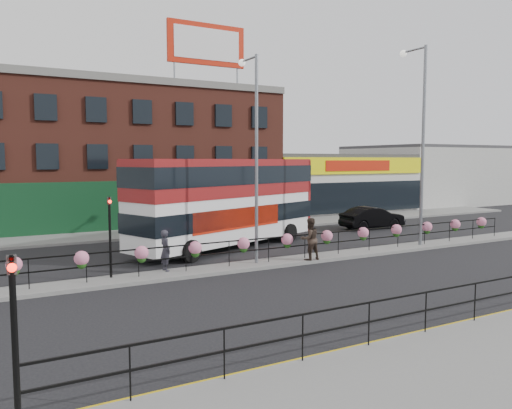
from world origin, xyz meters
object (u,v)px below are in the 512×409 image
lamp_column_west (254,141)px  pedestrian_b (310,239)px  pedestrian_a (165,250)px  lamp_column_east (420,128)px  car (372,218)px  double_decker_bus (228,194)px

lamp_column_west → pedestrian_b: bearing=-18.6°
pedestrian_a → lamp_column_east: (14.36, -0.23, 5.51)m
car → lamp_column_east: 9.28m
double_decker_bus → pedestrian_b: (1.60, -5.43, -1.84)m
pedestrian_a → pedestrian_b: 6.70m
pedestrian_b → lamp_column_east: bearing=-173.7°
car → lamp_column_west: 15.45m
double_decker_bus → car: size_ratio=2.58×
lamp_column_east → pedestrian_b: bearing=-174.2°
car → pedestrian_b: pedestrian_b is taller
car → pedestrian_a: 18.37m
pedestrian_a → lamp_column_east: bearing=-98.1°
double_decker_bus → pedestrian_a: (-5.02, -4.41, -1.95)m
pedestrian_a → lamp_column_west: (4.13, -0.18, 4.62)m
pedestrian_a → pedestrian_b: size_ratio=0.88×
pedestrian_b → lamp_column_west: 5.22m
pedestrian_a → pedestrian_b: pedestrian_b is taller
lamp_column_east → lamp_column_west: bearing=179.7°
car → pedestrian_b: 12.96m
pedestrian_a → lamp_column_west: lamp_column_west is taller
double_decker_bus → pedestrian_a: 6.96m
pedestrian_a → car: bearing=-76.5°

